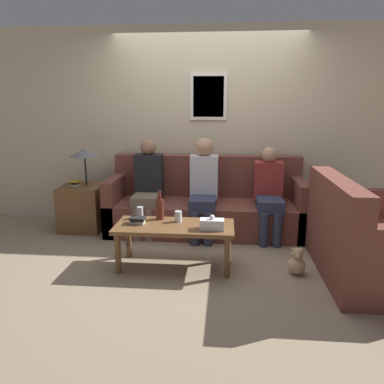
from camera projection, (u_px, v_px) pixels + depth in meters
ground_plane at (203, 244)px, 4.40m from camera, size 16.00×16.00×0.00m
wall_back at (208, 127)px, 5.04m from camera, size 9.00×0.08×2.60m
couch_main at (206, 206)px, 4.84m from camera, size 2.46×0.86×0.95m
couch_side at (361, 243)px, 3.56m from camera, size 0.86×1.46×0.95m
coffee_table at (175, 231)px, 3.73m from camera, size 1.18×0.52×0.44m
side_table_with_lamp at (83, 203)px, 4.87m from camera, size 0.53×0.53×1.06m
wine_bottle at (160, 208)px, 3.87m from camera, size 0.08×0.08×0.30m
drinking_glass at (178, 216)px, 3.80m from camera, size 0.07×0.07×0.11m
book_stack at (138, 220)px, 3.74m from camera, size 0.16×0.12×0.07m
soda_can at (140, 212)px, 3.92m from camera, size 0.07×0.07×0.12m
tissue_box at (212, 224)px, 3.57m from camera, size 0.23×0.12×0.15m
person_left at (148, 184)px, 4.70m from camera, size 0.34×0.59×1.18m
person_middle at (204, 185)px, 4.57m from camera, size 0.34×0.63×1.20m
person_right at (269, 191)px, 4.53m from camera, size 0.34×0.63×1.10m
teddy_bear at (297, 263)px, 3.62m from camera, size 0.17×0.17×0.27m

